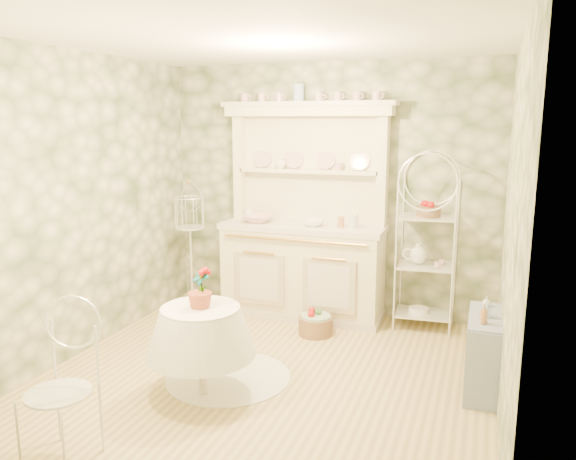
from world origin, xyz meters
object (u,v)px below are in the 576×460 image
(kitchen_dresser, at_px, (303,212))
(birdcage_stand, at_px, (190,239))
(side_shelf, at_px, (483,351))
(cafe_chair, at_px, (59,400))
(bakers_rack, at_px, (427,248))
(floor_basket, at_px, (316,322))
(round_table, at_px, (202,349))

(kitchen_dresser, xyz_separation_m, birdcage_stand, (-1.30, -0.11, -0.37))
(side_shelf, bearing_deg, kitchen_dresser, 145.95)
(side_shelf, relative_size, birdcage_stand, 0.49)
(cafe_chair, bearing_deg, kitchen_dresser, 57.50)
(bakers_rack, relative_size, floor_basket, 4.30)
(side_shelf, height_order, birdcage_stand, birdcage_stand)
(bakers_rack, height_order, round_table, bakers_rack)
(side_shelf, height_order, floor_basket, side_shelf)
(kitchen_dresser, xyz_separation_m, round_table, (-0.15, -2.00, -0.76))
(side_shelf, xyz_separation_m, birdcage_stand, (-3.18, 1.06, 0.45))
(floor_basket, bearing_deg, cafe_chair, -108.94)
(kitchen_dresser, xyz_separation_m, floor_basket, (0.30, -0.50, -1.02))
(bakers_rack, bearing_deg, kitchen_dresser, 178.82)
(round_table, bearing_deg, kitchen_dresser, 85.74)
(kitchen_dresser, distance_m, birdcage_stand, 1.36)
(round_table, xyz_separation_m, cafe_chair, (-0.42, -1.05, 0.02))
(bakers_rack, bearing_deg, birdcage_stand, 179.64)
(floor_basket, bearing_deg, bakers_rack, 29.96)
(birdcage_stand, bearing_deg, floor_basket, -13.71)
(birdcage_stand, distance_m, floor_basket, 1.78)
(kitchen_dresser, height_order, round_table, kitchen_dresser)
(side_shelf, distance_m, round_table, 2.19)
(kitchen_dresser, bearing_deg, side_shelf, -31.89)
(bakers_rack, relative_size, side_shelf, 2.22)
(side_shelf, xyz_separation_m, floor_basket, (-1.58, 0.67, -0.20))
(kitchen_dresser, height_order, cafe_chair, kitchen_dresser)
(kitchen_dresser, distance_m, cafe_chair, 3.19)
(bakers_rack, bearing_deg, side_shelf, -68.68)
(side_shelf, bearing_deg, cafe_chair, -144.69)
(side_shelf, xyz_separation_m, cafe_chair, (-2.45, -1.88, 0.08))
(floor_basket, bearing_deg, birdcage_stand, 166.29)
(side_shelf, bearing_deg, birdcage_stand, 159.36)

